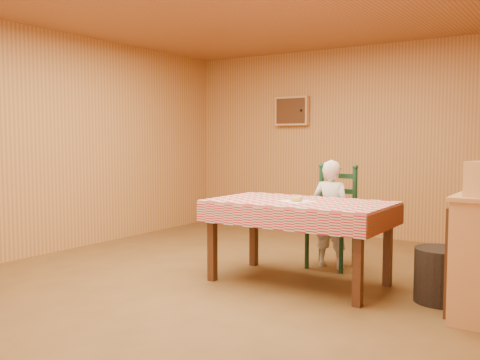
% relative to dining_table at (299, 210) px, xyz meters
% --- Properties ---
extents(ground, '(6.00, 6.00, 0.00)m').
position_rel_dining_table_xyz_m(ground, '(-0.55, -0.35, -0.69)').
color(ground, brown).
rests_on(ground, ground).
extents(cabin_walls, '(5.10, 6.05, 2.65)m').
position_rel_dining_table_xyz_m(cabin_walls, '(-0.55, 0.18, 1.14)').
color(cabin_walls, '#BB8043').
rests_on(cabin_walls, ground).
extents(dining_table, '(1.66, 0.96, 0.77)m').
position_rel_dining_table_xyz_m(dining_table, '(0.00, 0.00, 0.00)').
color(dining_table, '#4A2713').
rests_on(dining_table, ground).
extents(ladder_chair, '(0.44, 0.40, 1.08)m').
position_rel_dining_table_xyz_m(ladder_chair, '(0.00, 0.79, -0.18)').
color(ladder_chair, black).
rests_on(ladder_chair, ground).
extents(seated_child, '(0.41, 0.27, 1.12)m').
position_rel_dining_table_xyz_m(seated_child, '(-0.00, 0.73, -0.13)').
color(seated_child, silver).
rests_on(seated_child, ground).
extents(napkin, '(0.34, 0.34, 0.00)m').
position_rel_dining_table_xyz_m(napkin, '(-0.00, -0.05, 0.08)').
color(napkin, white).
rests_on(napkin, dining_table).
extents(donut, '(0.13, 0.13, 0.04)m').
position_rel_dining_table_xyz_m(donut, '(-0.00, -0.05, 0.11)').
color(donut, '#DA9F4E').
rests_on(donut, napkin).
extents(storage_bin, '(0.49, 0.49, 0.45)m').
position_rel_dining_table_xyz_m(storage_bin, '(1.25, 0.13, -0.46)').
color(storage_bin, black).
rests_on(storage_bin, ground).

